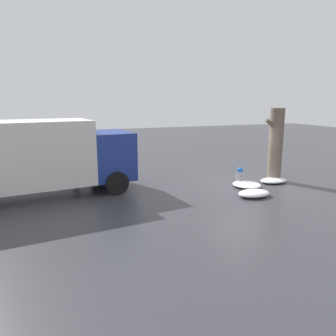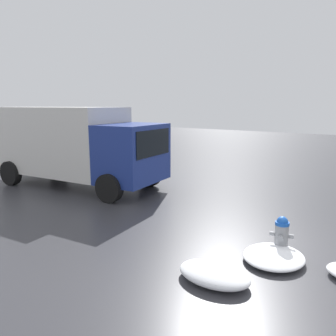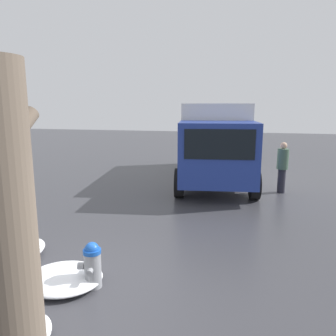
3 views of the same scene
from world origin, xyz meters
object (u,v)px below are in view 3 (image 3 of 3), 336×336
Objects in this scene: fire_hydrant at (92,264)px; tree_trunk at (4,231)px; delivery_truck at (214,138)px; pedestrian at (282,165)px.

fire_hydrant is 2.21m from tree_trunk.
delivery_truck reaches higher than fire_hydrant.
pedestrian is at bearing 139.58° from delivery_truck.
tree_trunk reaches higher than pedestrian.
pedestrian is at bearing -23.28° from tree_trunk.
pedestrian reaches higher than fire_hydrant.
fire_hydrant is 0.45× the size of pedestrian.
tree_trunk is 1.97× the size of pedestrian.
tree_trunk is at bearing 165.57° from pedestrian.
fire_hydrant is 0.11× the size of delivery_truck.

